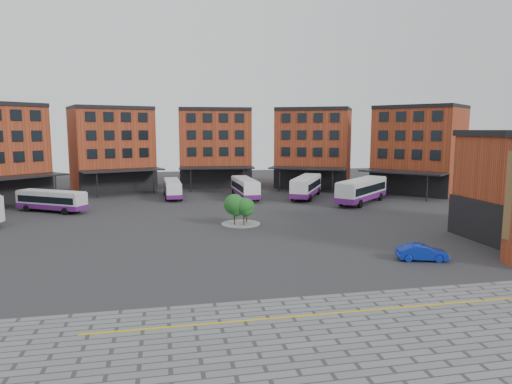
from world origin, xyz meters
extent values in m
plane|color=#28282B|center=(0.00, 0.00, 0.00)|extent=(160.00, 160.00, 0.00)
cube|color=gold|center=(2.00, -14.00, 0.03)|extent=(26.00, 0.15, 0.02)
cube|color=black|center=(-28.20, 33.32, 2.00)|extent=(10.00, 9.07, 4.00)
cube|color=black|center=(-28.07, 33.17, 9.20)|extent=(8.60, 7.77, 8.00)
cube|color=black|center=(-26.63, 31.58, 4.00)|extent=(12.61, 11.97, 0.25)
cylinder|color=black|center=(-22.05, 33.28, 2.00)|extent=(0.20, 0.20, 4.00)
cube|color=#9B3B21|center=(-15.30, 46.44, 7.00)|extent=(15.55, 13.69, 14.00)
cube|color=black|center=(-13.72, 41.85, 2.00)|extent=(12.45, 4.71, 4.00)
cube|color=black|center=(-15.30, 46.44, 14.30)|extent=(15.65, 13.97, 0.60)
cube|color=black|center=(-13.66, 41.66, 9.20)|extent=(10.87, 3.87, 8.00)
cube|color=black|center=(-12.96, 39.63, 4.00)|extent=(13.72, 8.39, 0.25)
cylinder|color=black|center=(-16.67, 36.45, 2.00)|extent=(0.20, 0.20, 4.00)
cylinder|color=black|center=(-8.07, 39.41, 2.00)|extent=(0.20, 0.20, 4.00)
cube|color=#9B3B21|center=(3.28, 48.89, 7.00)|extent=(13.67, 10.88, 14.00)
cube|color=black|center=(2.94, 44.05, 2.00)|extent=(13.00, 1.41, 4.00)
cube|color=black|center=(3.28, 48.89, 14.30)|extent=(13.69, 11.18, 0.60)
cube|color=black|center=(2.93, 43.85, 9.20)|extent=(11.42, 0.95, 8.00)
cube|color=black|center=(2.78, 41.70, 4.00)|extent=(13.28, 5.30, 0.25)
cylinder|color=black|center=(-1.89, 40.22, 2.00)|extent=(0.20, 0.20, 4.00)
cylinder|color=black|center=(7.19, 39.59, 2.00)|extent=(0.20, 0.20, 4.00)
cube|color=#9B3B21|center=(21.34, 43.88, 7.00)|extent=(16.12, 14.81, 14.00)
cube|color=black|center=(19.14, 39.56, 2.00)|extent=(11.81, 6.35, 4.00)
cube|color=black|center=(21.34, 43.88, 14.30)|extent=(16.26, 15.08, 0.60)
cube|color=black|center=(19.04, 39.38, 9.20)|extent=(10.26, 5.33, 8.00)
cube|color=black|center=(18.07, 37.46, 4.00)|extent=(13.58, 9.82, 0.25)
cylinder|color=black|center=(13.20, 37.92, 2.00)|extent=(0.20, 0.20, 4.00)
cylinder|color=black|center=(21.31, 33.79, 2.00)|extent=(0.20, 0.20, 4.00)
cube|color=#9B3B21|center=(36.00, 32.21, 7.00)|extent=(16.02, 16.39, 14.00)
cube|color=black|center=(32.29, 29.09, 2.00)|extent=(8.74, 10.28, 4.00)
cube|color=black|center=(36.00, 32.21, 14.30)|extent=(16.25, 16.58, 0.60)
cube|color=black|center=(32.14, 28.96, 9.20)|extent=(7.47, 8.86, 8.00)
cube|color=black|center=(30.49, 27.58, 4.00)|extent=(11.73, 12.79, 0.25)
cylinder|color=black|center=(26.19, 29.91, 2.00)|extent=(0.20, 0.20, 4.00)
cylinder|color=black|center=(32.03, 22.94, 2.00)|extent=(0.20, 0.20, 4.00)
cube|color=black|center=(22.90, -2.00, 2.00)|extent=(0.40, 12.00, 4.00)
cylinder|color=gray|center=(2.00, 12.00, 0.06)|extent=(4.40, 4.40, 0.12)
cylinder|color=#332114|center=(1.20, 11.40, 0.86)|extent=(0.14, 0.14, 1.73)
sphere|color=#1A4F1E|center=(1.20, 11.40, 2.42)|extent=(2.31, 2.31, 2.31)
sphere|color=#1A4F1E|center=(1.40, 11.25, 1.90)|extent=(1.62, 1.62, 1.62)
cylinder|color=#332114|center=(2.80, 12.60, 0.70)|extent=(0.14, 0.14, 1.39)
sphere|color=#1A4F1E|center=(2.80, 12.60, 1.95)|extent=(1.81, 1.81, 1.81)
sphere|color=#1A4F1E|center=(3.00, 12.45, 1.53)|extent=(1.27, 1.27, 1.27)
cylinder|color=#332114|center=(2.20, 11.00, 0.80)|extent=(0.14, 0.14, 1.59)
sphere|color=#1A4F1E|center=(2.20, 11.00, 2.23)|extent=(1.90, 1.90, 1.90)
sphere|color=#1A4F1E|center=(2.40, 10.85, 1.75)|extent=(1.33, 1.33, 1.33)
cube|color=silver|center=(-20.78, 24.67, 1.58)|extent=(9.52, 7.04, 2.18)
cube|color=black|center=(-20.78, 24.67, 1.74)|extent=(8.88, 6.68, 0.85)
cube|color=silver|center=(-20.78, 24.67, 2.72)|extent=(9.14, 6.76, 0.11)
cube|color=black|center=(-24.87, 27.19, 1.78)|extent=(1.10, 1.68, 0.98)
cube|color=#59186E|center=(-20.78, 24.67, 0.80)|extent=(9.57, 7.10, 0.62)
cylinder|color=black|center=(-24.04, 25.37, 0.45)|extent=(0.90, 0.70, 0.89)
cylinder|color=black|center=(-22.87, 27.26, 0.45)|extent=(0.90, 0.70, 0.89)
cylinder|color=black|center=(-18.70, 22.07, 0.45)|extent=(0.90, 0.70, 0.89)
cylinder|color=black|center=(-17.53, 23.97, 0.45)|extent=(0.90, 0.70, 0.89)
cube|color=white|center=(-5.10, 33.93, 1.59)|extent=(2.59, 9.95, 2.20)
cube|color=black|center=(-5.10, 33.93, 1.75)|extent=(2.62, 9.17, 0.85)
cube|color=silver|center=(-5.10, 33.93, 2.74)|extent=(2.48, 9.56, 0.11)
cube|color=black|center=(-5.27, 38.77, 1.80)|extent=(1.91, 0.19, 0.99)
cube|color=#59186E|center=(-5.10, 33.93, 0.81)|extent=(2.63, 9.99, 0.63)
cylinder|color=black|center=(-6.33, 37.05, 0.45)|extent=(0.30, 0.91, 0.90)
cylinder|color=black|center=(-4.09, 37.13, 0.45)|extent=(0.30, 0.91, 0.90)
cylinder|color=black|center=(-6.11, 30.73, 0.45)|extent=(0.30, 0.91, 0.90)
cylinder|color=black|center=(-3.87, 30.81, 0.45)|extent=(0.30, 0.91, 0.90)
cube|color=white|center=(5.98, 31.43, 1.75)|extent=(2.72, 10.92, 2.42)
cube|color=black|center=(5.98, 31.43, 1.93)|extent=(2.76, 10.05, 0.94)
cube|color=silver|center=(5.98, 31.43, 3.01)|extent=(2.61, 10.49, 0.12)
cube|color=black|center=(5.86, 36.76, 1.98)|extent=(2.10, 0.17, 1.09)
cube|color=#59186E|center=(5.98, 31.43, 0.89)|extent=(2.76, 10.96, 0.69)
cylinder|color=black|center=(4.67, 34.87, 0.49)|extent=(0.32, 0.99, 0.99)
cylinder|color=black|center=(7.13, 34.93, 0.49)|extent=(0.32, 0.99, 0.99)
cylinder|color=black|center=(4.83, 27.92, 0.49)|extent=(0.32, 0.99, 0.99)
cylinder|color=black|center=(7.30, 27.98, 0.49)|extent=(0.32, 0.99, 0.99)
cube|color=white|center=(15.52, 30.08, 1.91)|extent=(8.04, 11.65, 2.63)
cube|color=black|center=(15.52, 30.08, 2.09)|extent=(7.64, 10.85, 1.02)
cube|color=silver|center=(15.52, 30.08, 3.28)|extent=(7.72, 11.18, 0.13)
cube|color=black|center=(18.31, 35.17, 2.15)|extent=(2.06, 1.20, 1.18)
cube|color=#59186E|center=(15.52, 30.08, 0.97)|extent=(8.09, 11.70, 0.75)
cylinder|color=black|center=(16.16, 34.04, 0.54)|extent=(0.80, 1.10, 1.07)
cylinder|color=black|center=(18.51, 32.74, 0.54)|extent=(0.80, 1.10, 1.07)
cylinder|color=black|center=(12.52, 27.41, 0.54)|extent=(0.80, 1.10, 1.07)
cylinder|color=black|center=(14.87, 26.12, 0.54)|extent=(0.80, 1.10, 1.07)
cube|color=silver|center=(21.78, 23.27, 2.01)|extent=(10.97, 10.60, 2.77)
cube|color=black|center=(21.78, 23.27, 2.20)|extent=(10.29, 9.96, 1.07)
cube|color=silver|center=(21.78, 23.27, 3.45)|extent=(10.53, 10.18, 0.14)
cube|color=black|center=(26.22, 27.48, 2.26)|extent=(1.74, 1.83, 1.24)
cube|color=#59186E|center=(21.78, 23.27, 1.02)|extent=(11.03, 10.66, 0.79)
cylinder|color=black|center=(23.70, 27.03, 0.57)|extent=(1.05, 1.02, 1.13)
cylinder|color=black|center=(25.64, 24.98, 0.57)|extent=(1.05, 1.02, 1.13)
cylinder|color=black|center=(17.92, 21.56, 0.57)|extent=(1.05, 1.02, 1.13)
cylinder|color=black|center=(19.87, 19.51, 0.57)|extent=(1.05, 1.02, 1.13)
imported|color=#0C259E|center=(14.16, -5.13, 0.67)|extent=(4.27, 2.45, 1.33)
camera|label=1|loc=(-6.40, -37.93, 10.66)|focal=32.00mm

